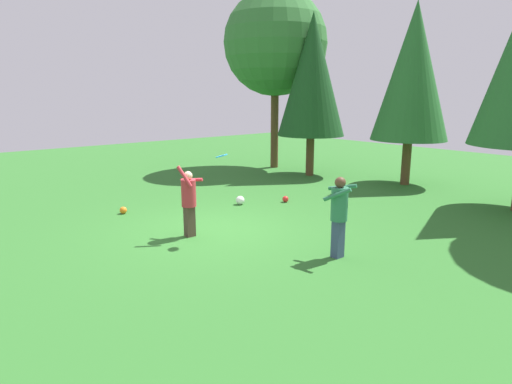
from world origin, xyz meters
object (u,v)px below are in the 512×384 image
tree_left (312,75)px  person_thrower (189,198)px  tree_far_left (275,44)px  ball_white (240,200)px  tree_center (413,72)px  ball_orange (123,210)px  ball_red (285,199)px  frisbee (221,156)px  person_catcher (339,210)px

tree_left → person_thrower: bearing=-65.4°
person_thrower → tree_far_left: 11.27m
ball_white → tree_left: bearing=111.3°
tree_center → tree_left: tree_center is taller
ball_white → tree_far_left: size_ratio=0.03×
tree_far_left → tree_center: bearing=10.0°
ball_orange → ball_white: ball_white is taller
ball_red → tree_left: 6.22m
frisbee → tree_far_left: bearing=131.0°
person_thrower → tree_left: bearing=80.1°
person_thrower → ball_orange: size_ratio=8.67×
person_thrower → ball_orange: bearing=152.7°
frisbee → tree_far_left: (-6.82, 7.85, 3.48)m
ball_white → tree_left: (-2.06, 5.27, 3.87)m
ball_white → person_catcher: bearing=-14.0°
ball_red → tree_far_left: (-5.18, 4.26, 5.33)m
person_catcher → ball_white: 4.99m
ball_red → tree_far_left: tree_far_left is taller
frisbee → ball_orange: 4.13m
person_catcher → ball_orange: person_catcher is taller
person_catcher → tree_center: 8.95m
frisbee → tree_left: size_ratio=0.06×
tree_center → tree_left: 3.83m
tree_center → tree_far_left: tree_far_left is taller
person_catcher → tree_far_left: size_ratio=0.22×
person_thrower → tree_left: (-3.69, 8.06, 3.08)m
ball_orange → ball_red: size_ratio=1.03×
tree_center → tree_left: bearing=-159.8°
person_catcher → frisbee: size_ratio=4.53×
person_catcher → tree_center: tree_center is taller
person_catcher → tree_center: size_ratio=0.26×
frisbee → tree_far_left: size_ratio=0.05×
person_catcher → ball_orange: (-6.06, -1.97, -0.90)m
ball_orange → tree_far_left: tree_far_left is taller
person_thrower → tree_center: (-0.10, 9.38, 3.11)m
person_catcher → tree_left: (-6.83, 6.46, 3.00)m
person_catcher → person_thrower: bearing=2.3°
person_thrower → tree_center: bearing=56.1°
ball_red → ball_white: bearing=-117.8°
person_thrower → tree_left: size_ratio=0.27×
ball_orange → tree_left: 9.32m
person_thrower → person_catcher: size_ratio=1.02×
ball_orange → person_thrower: bearing=7.3°
ball_white → ball_orange: bearing=-112.2°
ball_red → tree_center: 6.68m
ball_red → ball_white: 1.43m
tree_far_left → ball_red: bearing=-39.4°
tree_far_left → person_catcher: bearing=-35.9°
ball_orange → tree_left: tree_left is taller
person_catcher → ball_white: person_catcher is taller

